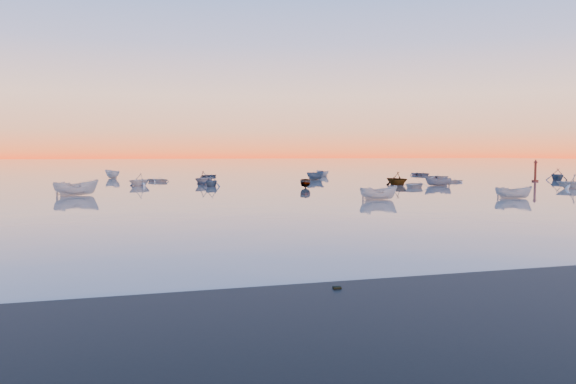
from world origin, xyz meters
name	(u,v)px	position (x,y,z in m)	size (l,w,h in m)	color
ground	(210,173)	(0.00, 100.00, 0.00)	(600.00, 600.00, 0.00)	slate
mud_lobes	(551,256)	(0.00, -1.00, 0.01)	(140.00, 6.00, 0.07)	black
moored_fleet	(259,185)	(0.00, 53.00, 0.00)	(124.00, 58.00, 1.20)	silver
boat_near_center	(378,200)	(5.30, 27.13, 0.00)	(3.72, 1.57, 1.29)	silver
boat_near_right	(572,189)	(34.90, 35.42, 0.00)	(3.84, 1.73, 1.34)	silver
channel_marker	(535,172)	(42.55, 51.11, 1.38)	(0.98, 0.98, 3.49)	#4D1710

